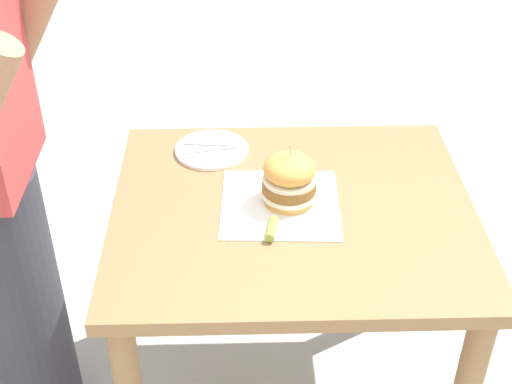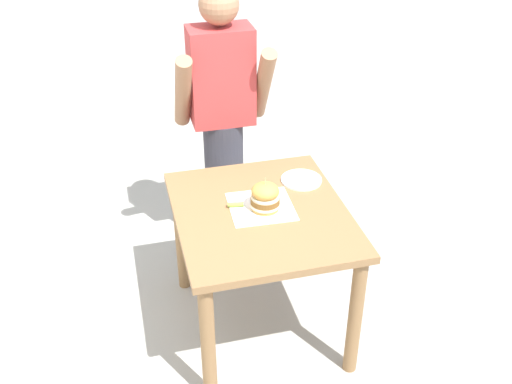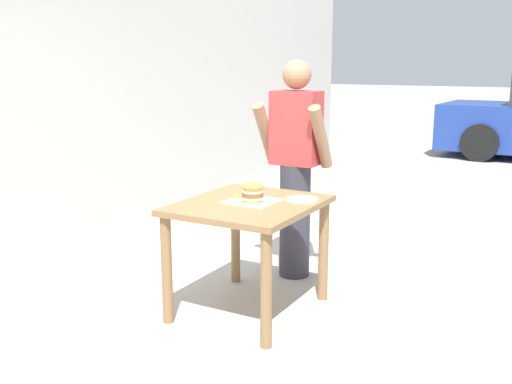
{
  "view_description": "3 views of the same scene",
  "coord_description": "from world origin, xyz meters",
  "px_view_note": "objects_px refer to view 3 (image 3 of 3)",
  "views": [
    {
      "loc": [
        -1.54,
        0.14,
        1.91
      ],
      "look_at": [
        0.0,
        0.1,
        0.81
      ],
      "focal_mm": 50.0,
      "sensor_mm": 36.0,
      "label": 1
    },
    {
      "loc": [
        -0.64,
        -2.38,
        2.43
      ],
      "look_at": [
        0.0,
        0.1,
        0.81
      ],
      "focal_mm": 42.0,
      "sensor_mm": 36.0,
      "label": 2
    },
    {
      "loc": [
        1.93,
        -3.34,
        1.67
      ],
      "look_at": [
        0.0,
        0.1,
        0.81
      ],
      "focal_mm": 42.0,
      "sensor_mm": 36.0,
      "label": 3
    }
  ],
  "objects_px": {
    "sandwich": "(253,191)",
    "side_plate_with_forks": "(302,199)",
    "pickle_spear": "(239,196)",
    "diner_across_table": "(295,166)",
    "patio_table": "(249,222)"
  },
  "relations": [
    {
      "from": "side_plate_with_forks",
      "to": "diner_across_table",
      "type": "height_order",
      "value": "diner_across_table"
    },
    {
      "from": "sandwich",
      "to": "side_plate_with_forks",
      "type": "height_order",
      "value": "sandwich"
    },
    {
      "from": "pickle_spear",
      "to": "diner_across_table",
      "type": "xyz_separation_m",
      "value": [
        0.09,
        0.71,
        0.11
      ]
    },
    {
      "from": "diner_across_table",
      "to": "pickle_spear",
      "type": "bearing_deg",
      "value": -96.84
    },
    {
      "from": "sandwich",
      "to": "diner_across_table",
      "type": "xyz_separation_m",
      "value": [
        -0.05,
        0.77,
        0.05
      ]
    },
    {
      "from": "patio_table",
      "to": "sandwich",
      "type": "xyz_separation_m",
      "value": [
        0.02,
        0.01,
        0.21
      ]
    },
    {
      "from": "sandwich",
      "to": "pickle_spear",
      "type": "relative_size",
      "value": 2.24
    },
    {
      "from": "side_plate_with_forks",
      "to": "sandwich",
      "type": "bearing_deg",
      "value": -140.33
    },
    {
      "from": "sandwich",
      "to": "pickle_spear",
      "type": "distance_m",
      "value": 0.16
    },
    {
      "from": "pickle_spear",
      "to": "sandwich",
      "type": "bearing_deg",
      "value": -20.65
    },
    {
      "from": "sandwich",
      "to": "side_plate_with_forks",
      "type": "relative_size",
      "value": 0.81
    },
    {
      "from": "sandwich",
      "to": "side_plate_with_forks",
      "type": "xyz_separation_m",
      "value": [
        0.26,
        0.22,
        -0.07
      ]
    },
    {
      "from": "patio_table",
      "to": "diner_across_table",
      "type": "relative_size",
      "value": 0.58
    },
    {
      "from": "sandwich",
      "to": "side_plate_with_forks",
      "type": "bearing_deg",
      "value": 39.67
    },
    {
      "from": "sandwich",
      "to": "pickle_spear",
      "type": "bearing_deg",
      "value": 159.35
    }
  ]
}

